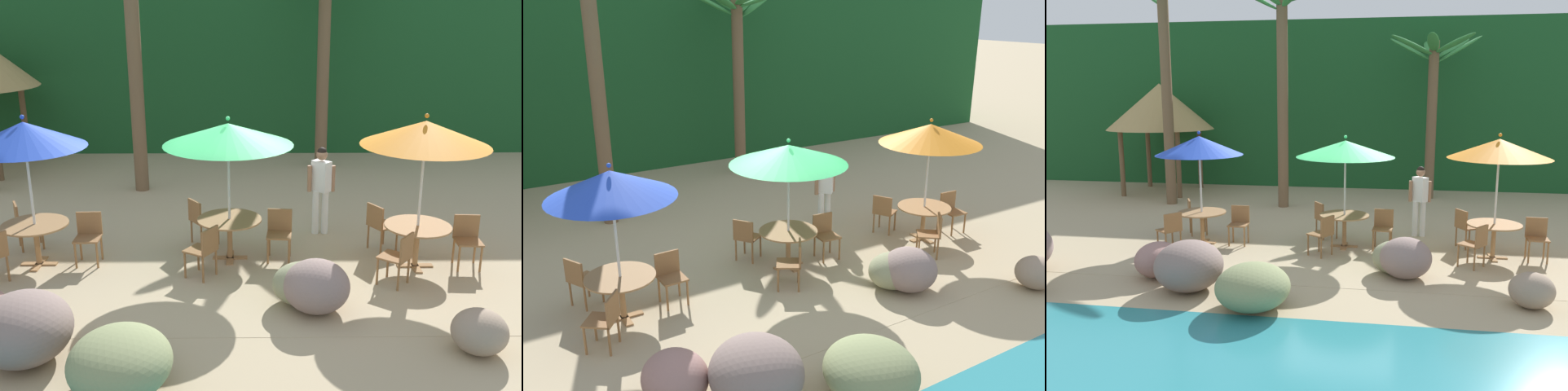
% 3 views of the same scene
% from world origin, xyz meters
% --- Properties ---
extents(ground_plane, '(120.00, 120.00, 0.00)m').
position_xyz_m(ground_plane, '(0.00, 0.00, 0.00)').
color(ground_plane, tan).
extents(terrace_deck, '(18.00, 5.20, 0.01)m').
position_xyz_m(terrace_deck, '(0.00, 0.00, 0.00)').
color(terrace_deck, tan).
rests_on(terrace_deck, ground).
extents(foliage_backdrop, '(28.00, 2.40, 6.00)m').
position_xyz_m(foliage_backdrop, '(0.00, 9.00, 3.00)').
color(foliage_backdrop, '#194C23').
rests_on(foliage_backdrop, ground).
extents(umbrella_blue, '(1.94, 1.94, 2.57)m').
position_xyz_m(umbrella_blue, '(-3.14, -0.19, 2.24)').
color(umbrella_blue, silver).
rests_on(umbrella_blue, ground).
extents(dining_table_blue, '(1.10, 1.10, 0.74)m').
position_xyz_m(dining_table_blue, '(-3.14, -0.19, 0.61)').
color(dining_table_blue, '#A37547').
rests_on(dining_table_blue, ground).
extents(chair_blue_seaward, '(0.43, 0.44, 0.87)m').
position_xyz_m(chair_blue_seaward, '(-2.29, -0.08, 0.51)').
color(chair_blue_seaward, olive).
rests_on(chair_blue_seaward, ground).
extents(chair_blue_inland, '(0.57, 0.57, 0.87)m').
position_xyz_m(chair_blue_inland, '(-3.60, 0.53, 0.51)').
color(chair_blue_inland, olive).
rests_on(chair_blue_inland, ground).
extents(chair_blue_left, '(0.59, 0.59, 0.87)m').
position_xyz_m(chair_blue_left, '(-3.57, -0.93, 0.51)').
color(chair_blue_left, olive).
rests_on(chair_blue_left, ground).
extents(umbrella_green, '(2.16, 2.16, 2.50)m').
position_xyz_m(umbrella_green, '(0.09, 0.03, 2.20)').
color(umbrella_green, silver).
rests_on(umbrella_green, ground).
extents(dining_table_green, '(1.10, 1.10, 0.74)m').
position_xyz_m(dining_table_green, '(0.09, 0.03, 0.61)').
color(dining_table_green, '#A37547').
rests_on(dining_table_green, ground).
extents(chair_green_seaward, '(0.46, 0.47, 0.87)m').
position_xyz_m(chair_green_seaward, '(0.95, 0.04, 0.51)').
color(chair_green_seaward, olive).
rests_on(chair_green_seaward, ground).
extents(chair_green_inland, '(0.59, 0.59, 0.87)m').
position_xyz_m(chair_green_inland, '(-0.47, 0.68, 0.51)').
color(chair_green_inland, olive).
rests_on(chair_green_inland, ground).
extents(chair_green_left, '(0.58, 0.58, 0.87)m').
position_xyz_m(chair_green_left, '(-0.28, -0.74, 0.51)').
color(chair_green_left, olive).
rests_on(chair_green_left, ground).
extents(umbrella_orange, '(2.05, 2.05, 2.60)m').
position_xyz_m(umbrella_orange, '(3.22, -0.34, 2.29)').
color(umbrella_orange, silver).
rests_on(umbrella_orange, ground).
extents(dining_table_orange, '(1.10, 1.10, 0.74)m').
position_xyz_m(dining_table_orange, '(3.22, -0.34, 0.61)').
color(dining_table_orange, '#A37547').
rests_on(dining_table_orange, ground).
extents(chair_orange_seaward, '(0.45, 0.45, 0.87)m').
position_xyz_m(chair_orange_seaward, '(4.08, -0.30, 0.51)').
color(chair_orange_seaward, olive).
rests_on(chair_orange_seaward, ground).
extents(chair_orange_inland, '(0.58, 0.57, 0.87)m').
position_xyz_m(chair_orange_inland, '(2.73, 0.37, 0.51)').
color(chair_orange_inland, olive).
rests_on(chair_orange_inland, ground).
extents(chair_orange_left, '(0.60, 0.59, 0.87)m').
position_xyz_m(chair_orange_left, '(2.77, -1.06, 0.51)').
color(chair_orange_left, olive).
rests_on(chair_orange_left, ground).
extents(palm_tree_second, '(3.75, 3.53, 6.67)m').
position_xyz_m(palm_tree_second, '(-2.14, 4.13, 4.52)').
color(palm_tree_second, brown).
rests_on(palm_tree_second, ground).
extents(palm_tree_third, '(3.02, 3.18, 5.25)m').
position_xyz_m(palm_tree_third, '(2.35, 6.28, 3.66)').
color(palm_tree_third, brown).
rests_on(palm_tree_third, ground).
extents(waiter_in_white, '(0.52, 0.38, 1.70)m').
position_xyz_m(waiter_in_white, '(1.78, 1.23, 0.99)').
color(waiter_in_white, white).
rests_on(waiter_in_white, ground).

